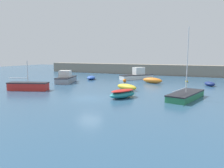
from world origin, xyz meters
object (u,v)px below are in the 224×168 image
(rowboat_white_midwater, at_px, (91,78))
(rowboat_with_red_cover, at_px, (123,94))
(motorboat_grey_hull, at_px, (66,78))
(cabin_cruiser_white, at_px, (137,75))
(rowboat_blue_near, at_px, (127,87))
(mooring_buoy_yellow, at_px, (187,81))
(fishing_dinghy_green, at_px, (210,84))
(sailboat_short_mast, at_px, (28,86))
(sailboat_tall_mast, at_px, (186,95))
(open_tender_yellow, at_px, (152,80))
(mooring_buoy_orange, at_px, (125,81))

(rowboat_white_midwater, bearing_deg, rowboat_with_red_cover, -163.59)
(rowboat_white_midwater, height_order, rowboat_with_red_cover, rowboat_with_red_cover)
(motorboat_grey_hull, distance_m, cabin_cruiser_white, 12.92)
(rowboat_blue_near, relative_size, mooring_buoy_yellow, 9.17)
(fishing_dinghy_green, xyz_separation_m, mooring_buoy_yellow, (-3.41, 2.70, -0.13))
(rowboat_blue_near, relative_size, sailboat_short_mast, 0.66)
(fishing_dinghy_green, relative_size, rowboat_blue_near, 0.65)
(fishing_dinghy_green, bearing_deg, rowboat_white_midwater, -126.60)
(fishing_dinghy_green, height_order, sailboat_short_mast, sailboat_short_mast)
(sailboat_tall_mast, distance_m, rowboat_white_midwater, 21.06)
(fishing_dinghy_green, xyz_separation_m, sailboat_short_mast, (-21.04, -13.58, 0.21))
(open_tender_yellow, xyz_separation_m, mooring_buoy_yellow, (4.91, 2.96, -0.25))
(cabin_cruiser_white, xyz_separation_m, mooring_buoy_yellow, (8.76, -1.18, -0.54))
(mooring_buoy_yellow, bearing_deg, sailboat_short_mast, -137.29)
(fishing_dinghy_green, relative_size, mooring_buoy_yellow, 5.96)
(rowboat_white_midwater, height_order, mooring_buoy_orange, rowboat_white_midwater)
(mooring_buoy_yellow, bearing_deg, sailboat_tall_mast, -85.17)
(mooring_buoy_yellow, bearing_deg, open_tender_yellow, -148.88)
(cabin_cruiser_white, bearing_deg, rowboat_with_red_cover, 53.62)
(motorboat_grey_hull, bearing_deg, rowboat_with_red_cover, -139.90)
(rowboat_with_red_cover, bearing_deg, sailboat_tall_mast, 133.22)
(mooring_buoy_yellow, height_order, mooring_buoy_orange, mooring_buoy_orange)
(sailboat_tall_mast, height_order, cabin_cruiser_white, sailboat_tall_mast)
(rowboat_white_midwater, distance_m, rowboat_with_red_cover, 17.84)
(sailboat_short_mast, relative_size, mooring_buoy_yellow, 13.96)
(fishing_dinghy_green, xyz_separation_m, cabin_cruiser_white, (-12.17, 3.88, 0.42))
(rowboat_blue_near, height_order, open_tender_yellow, open_tender_yellow)
(sailboat_tall_mast, relative_size, mooring_buoy_yellow, 19.24)
(rowboat_white_midwater, height_order, motorboat_grey_hull, motorboat_grey_hull)
(rowboat_with_red_cover, distance_m, sailboat_short_mast, 12.71)
(fishing_dinghy_green, height_order, cabin_cruiser_white, cabin_cruiser_white)
(rowboat_blue_near, distance_m, rowboat_with_red_cover, 5.23)
(mooring_buoy_orange, bearing_deg, open_tender_yellow, 12.25)
(fishing_dinghy_green, height_order, rowboat_blue_near, rowboat_blue_near)
(rowboat_with_red_cover, relative_size, sailboat_short_mast, 0.69)
(motorboat_grey_hull, bearing_deg, sailboat_tall_mast, -125.50)
(rowboat_with_red_cover, height_order, mooring_buoy_orange, rowboat_with_red_cover)
(sailboat_short_mast, relative_size, cabin_cruiser_white, 0.89)
(rowboat_white_midwater, relative_size, mooring_buoy_yellow, 8.79)
(sailboat_tall_mast, xyz_separation_m, open_tender_yellow, (-6.09, 11.02, 0.06))
(open_tender_yellow, height_order, mooring_buoy_yellow, open_tender_yellow)
(rowboat_with_red_cover, height_order, sailboat_short_mast, sailboat_short_mast)
(rowboat_blue_near, distance_m, sailboat_short_mast, 12.51)
(rowboat_with_red_cover, distance_m, open_tender_yellow, 13.06)
(mooring_buoy_yellow, xyz_separation_m, mooring_buoy_orange, (-9.26, -3.91, 0.10))
(rowboat_white_midwater, distance_m, cabin_cruiser_white, 8.38)
(rowboat_white_midwater, height_order, open_tender_yellow, open_tender_yellow)
(rowboat_white_midwater, xyz_separation_m, cabin_cruiser_white, (7.60, 3.51, 0.40))
(cabin_cruiser_white, distance_m, mooring_buoy_orange, 5.13)
(sailboat_tall_mast, bearing_deg, fishing_dinghy_green, 3.34)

